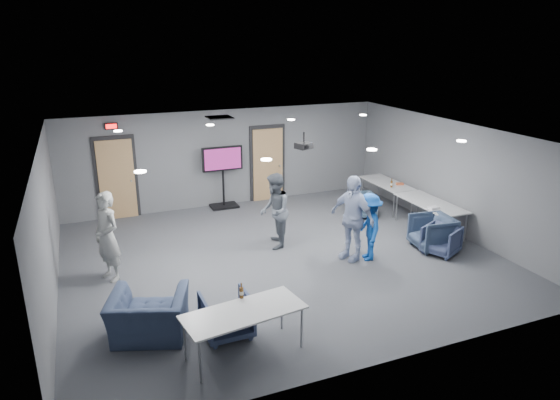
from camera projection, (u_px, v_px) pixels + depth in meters
name	position (u px, v px, depth m)	size (l,w,h in m)	color
floor	(281.00, 257.00, 10.89)	(9.00, 9.00, 0.00)	#3E4147
ceiling	(281.00, 135.00, 10.05)	(9.00, 9.00, 0.00)	silver
wall_back	(227.00, 158.00, 13.99)	(9.00, 0.02, 2.70)	slate
wall_front	(390.00, 281.00, 6.95)	(9.00, 0.02, 2.70)	slate
wall_left	(47.00, 228.00, 8.85)	(0.02, 8.00, 2.70)	slate
wall_right	(453.00, 177.00, 12.09)	(0.02, 8.00, 2.70)	slate
door_left	(117.00, 179.00, 12.96)	(1.06, 0.17, 2.24)	black
door_right	(268.00, 164.00, 14.47)	(1.06, 0.17, 2.24)	black
exit_sign	(111.00, 126.00, 12.51)	(0.32, 0.08, 0.16)	black
hvac_diffuser	(220.00, 117.00, 12.34)	(0.60, 0.60, 0.03)	black
downlights	(281.00, 136.00, 10.05)	(6.18, 3.78, 0.02)	white
person_a	(107.00, 237.00, 9.66)	(0.66, 0.43, 1.80)	#A0A29F
person_b	(275.00, 211.00, 11.19)	(0.84, 0.65, 1.72)	#515861
person_c	(352.00, 218.00, 10.57)	(1.09, 0.46, 1.87)	#ABBADC
person_d	(369.00, 227.00, 10.60)	(0.95, 0.55, 1.47)	#184BA2
chair_right_a	(361.00, 205.00, 13.27)	(0.68, 0.70, 0.64)	#374B5F
chair_right_b	(432.00, 232.00, 11.24)	(0.82, 0.85, 0.77)	#34435A
chair_right_c	(441.00, 240.00, 10.99)	(0.69, 0.71, 0.65)	#3B4566
chair_front_a	(226.00, 315.00, 7.98)	(0.75, 0.77, 0.70)	#384362
chair_front_b	(149.00, 316.00, 7.89)	(1.17, 1.02, 0.76)	#36425E
table_right_a	(387.00, 184.00, 13.87)	(0.73, 1.76, 0.73)	#ADAFB2
table_right_b	(431.00, 204.00, 12.20)	(0.82, 1.97, 0.73)	#ADAFB2
table_front_left	(244.00, 314.00, 7.38)	(1.91, 1.01, 0.73)	#ADAFB2
bottle_front	(241.00, 292.00, 7.71)	(0.07, 0.07, 0.26)	#54310E
bottle_right	(391.00, 184.00, 13.39)	(0.06, 0.06, 0.25)	#54310E
snack_box	(400.00, 184.00, 13.65)	(0.20, 0.13, 0.04)	#BD542F
wrapper	(434.00, 208.00, 11.73)	(0.24, 0.16, 0.05)	silver
tv_stand	(223.00, 173.00, 13.81)	(1.13, 0.54, 1.74)	black
projector	(304.00, 145.00, 10.51)	(0.39, 0.37, 0.35)	black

